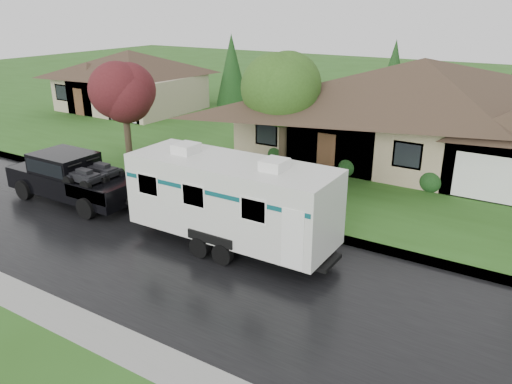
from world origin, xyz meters
TOP-DOWN VIEW (x-y plane):
  - ground at (0.00, 0.00)m, footprint 140.00×140.00m
  - road at (0.00, -2.00)m, footprint 140.00×8.00m
  - curb at (0.00, 2.25)m, footprint 140.00×0.50m
  - lawn at (0.00, 15.00)m, footprint 140.00×26.00m
  - house_main at (2.29, 13.84)m, footprint 19.44×10.80m
  - house_far at (-21.78, 15.85)m, footprint 10.80×8.64m
  - tree_left_green at (-3.32, 8.12)m, footprint 3.70×3.70m
  - tree_red at (-12.13, 5.77)m, footprint 3.20×3.20m
  - shrub_row at (2.00, 9.30)m, footprint 13.60×1.00m
  - pickup_truck at (-9.61, -0.30)m, footprint 6.60×2.51m
  - travel_trailer at (-0.79, -0.30)m, footprint 8.14×2.86m

SIDE VIEW (x-z plane):
  - ground at x=0.00m, z-range 0.00..0.00m
  - road at x=0.00m, z-range 0.00..0.01m
  - curb at x=0.00m, z-range 0.00..0.15m
  - lawn at x=0.00m, z-range 0.00..0.15m
  - shrub_row at x=2.00m, z-range 0.15..1.15m
  - pickup_truck at x=-9.61m, z-range 0.08..2.28m
  - travel_trailer at x=-0.79m, z-range 0.11..3.76m
  - house_far at x=-21.78m, z-range 0.07..5.87m
  - house_main at x=2.29m, z-range 0.14..7.04m
  - tree_red at x=-12.13m, z-range 1.17..6.48m
  - tree_left_green at x=-3.32m, z-range 1.34..7.47m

